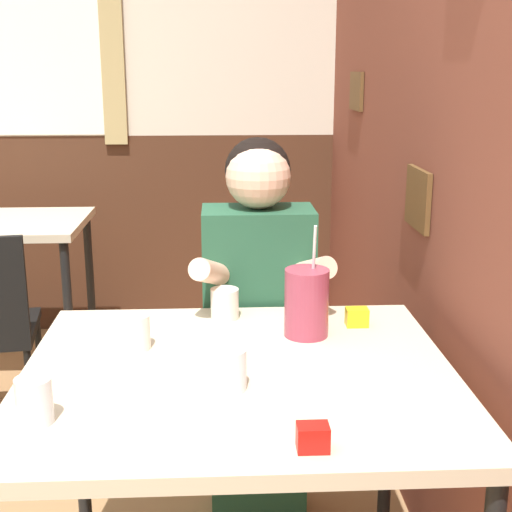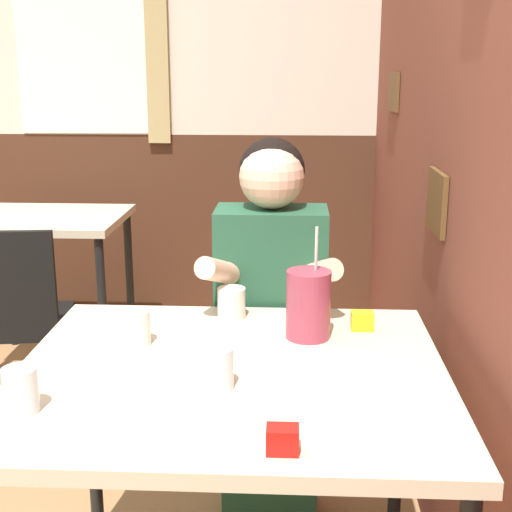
{
  "view_description": "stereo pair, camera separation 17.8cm",
  "coord_description": "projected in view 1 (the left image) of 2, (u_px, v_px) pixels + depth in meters",
  "views": [
    {
      "loc": [
        0.67,
        -1.19,
        1.46
      ],
      "look_at": [
        0.76,
        0.52,
        1.0
      ],
      "focal_mm": 50.0,
      "sensor_mm": 36.0,
      "label": 1
    },
    {
      "loc": [
        0.85,
        -1.19,
        1.46
      ],
      "look_at": [
        0.76,
        0.52,
        1.0
      ],
      "focal_mm": 50.0,
      "sensor_mm": 36.0,
      "label": 2
    }
  ],
  "objects": [
    {
      "name": "person_seated",
      "position": [
        258.0,
        330.0,
        2.25
      ],
      "size": [
        0.42,
        0.4,
        1.26
      ],
      "color": "#235138",
      "rests_on": "ground_plane"
    },
    {
      "name": "condiment_ketchup",
      "position": [
        313.0,
        437.0,
        1.31
      ],
      "size": [
        0.06,
        0.04,
        0.05
      ],
      "color": "#B7140F",
      "rests_on": "main_table"
    },
    {
      "name": "cocktail_pitcher",
      "position": [
        307.0,
        303.0,
        1.86
      ],
      "size": [
        0.12,
        0.12,
        0.3
      ],
      "color": "#99384C",
      "rests_on": "main_table"
    },
    {
      "name": "glass_near_pitcher",
      "position": [
        229.0,
        369.0,
        1.56
      ],
      "size": [
        0.08,
        0.08,
        0.09
      ],
      "color": "silver",
      "rests_on": "main_table"
    },
    {
      "name": "glass_far_side",
      "position": [
        225.0,
        304.0,
        2.0
      ],
      "size": [
        0.08,
        0.08,
        0.09
      ],
      "color": "silver",
      "rests_on": "main_table"
    },
    {
      "name": "back_wall",
      "position": [
        90.0,
        87.0,
        3.8
      ],
      "size": [
        5.6,
        0.09,
        2.7
      ],
      "color": "beige",
      "rests_on": "ground_plane"
    },
    {
      "name": "glass_by_brick",
      "position": [
        34.0,
        401.0,
        1.41
      ],
      "size": [
        0.07,
        0.07,
        0.09
      ],
      "color": "silver",
      "rests_on": "main_table"
    },
    {
      "name": "condiment_mustard",
      "position": [
        357.0,
        317.0,
        1.94
      ],
      "size": [
        0.06,
        0.04,
        0.05
      ],
      "color": "yellow",
      "rests_on": "main_table"
    },
    {
      "name": "main_table",
      "position": [
        239.0,
        396.0,
        1.68
      ],
      "size": [
        1.01,
        0.89,
        0.77
      ],
      "color": "beige",
      "rests_on": "ground_plane"
    },
    {
      "name": "brick_wall_right",
      "position": [
        403.0,
        99.0,
        2.52
      ],
      "size": [
        0.08,
        4.72,
        2.7
      ],
      "color": "brown",
      "rests_on": "ground_plane"
    },
    {
      "name": "glass_center",
      "position": [
        136.0,
        332.0,
        1.78
      ],
      "size": [
        0.07,
        0.07,
        0.09
      ],
      "color": "silver",
      "rests_on": "main_table"
    },
    {
      "name": "background_table",
      "position": [
        7.0,
        242.0,
        3.32
      ],
      "size": [
        0.73,
        0.63,
        0.77
      ],
      "color": "beige",
      "rests_on": "ground_plane"
    }
  ]
}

